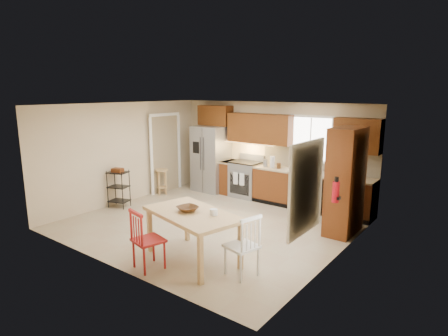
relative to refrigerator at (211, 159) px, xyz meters
name	(u,v)px	position (x,y,z in m)	size (l,w,h in m)	color
floor	(210,223)	(1.70, -2.12, -0.91)	(5.50, 5.50, 0.00)	#9C8D6E
ceiling	(209,105)	(1.70, -2.12, 1.59)	(5.50, 5.00, 0.02)	silver
wall_back	(271,151)	(1.70, 0.38, 0.34)	(5.50, 0.02, 2.50)	#CCB793
wall_front	(107,192)	(1.70, -4.62, 0.34)	(5.50, 0.02, 2.50)	#CCB793
wall_left	(125,153)	(-1.05, -2.12, 0.34)	(0.02, 5.00, 2.50)	#CCB793
wall_right	(340,186)	(4.45, -2.12, 0.34)	(0.02, 5.00, 2.50)	#CCB793
refrigerator	(211,159)	(0.00, 0.00, 0.00)	(0.92, 0.75, 1.82)	gray
range_stove	(246,180)	(1.15, 0.06, -0.45)	(0.76, 0.63, 0.92)	gray
base_cabinet_narrow	(230,177)	(0.60, 0.08, -0.46)	(0.30, 0.60, 0.90)	#652B12
base_cabinet_run	(311,191)	(2.99, 0.08, -0.46)	(2.92, 0.60, 0.90)	#652B12
dishwasher	(329,198)	(3.55, -0.22, -0.46)	(0.60, 0.02, 0.78)	black
backsplash	(318,159)	(2.99, 0.36, 0.27)	(2.92, 0.03, 0.55)	beige
upper_over_fridge	(215,115)	(0.00, 0.20, 1.19)	(1.00, 0.35, 0.55)	#5D320F
upper_left_block	(260,129)	(1.45, 0.20, 0.92)	(1.80, 0.35, 0.75)	#5D320F
upper_right_block	(358,136)	(3.95, 0.20, 0.92)	(1.00, 0.35, 0.75)	#5D320F
window_back	(311,139)	(2.80, 0.35, 0.74)	(1.12, 0.04, 1.12)	white
sink	(304,173)	(2.80, 0.08, -0.05)	(0.62, 0.46, 0.16)	gray
undercab_glow	(249,143)	(1.15, 0.17, 0.52)	(1.60, 0.30, 0.01)	#FFBF66
soap_bottle	(318,170)	(3.18, -0.02, 0.09)	(0.09, 0.09, 0.19)	#A90B18
paper_towel	(272,162)	(1.95, 0.03, 0.13)	(0.12, 0.12, 0.28)	silver
canister_steel	(265,163)	(1.75, 0.03, 0.08)	(0.11, 0.11, 0.18)	gray
canister_wood	(279,166)	(2.15, 0.00, 0.06)	(0.10, 0.10, 0.14)	#4A2C13
pantry	(346,181)	(4.13, -0.93, 0.14)	(0.50, 0.95, 2.10)	#652B12
fire_extinguisher	(336,192)	(4.33, -1.98, 0.19)	(0.12, 0.12, 0.36)	#A90B18
window_right	(306,188)	(4.38, -3.27, 0.54)	(0.04, 1.02, 1.32)	white
doorway	(165,154)	(-0.97, -0.82, 0.14)	(0.04, 0.95, 2.10)	#8C7A59
dining_table	(193,237)	(2.57, -3.65, -0.50)	(1.67, 0.94, 0.81)	tan
chair_red	(148,239)	(2.22, -4.30, -0.42)	(0.46, 0.46, 0.98)	maroon
chair_white	(242,245)	(3.52, -3.60, -0.42)	(0.46, 0.46, 0.98)	silver
table_bowl	(188,211)	(2.47, -3.65, -0.09)	(0.34, 0.34, 0.08)	#4A2C13
table_jar	(214,214)	(2.94, -3.54, -0.06)	(0.13, 0.13, 0.15)	silver
bar_stool	(162,182)	(-0.79, -1.14, -0.56)	(0.34, 0.34, 0.70)	tan
utility_cart	(119,189)	(-0.80, -2.56, -0.46)	(0.45, 0.35, 0.91)	black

